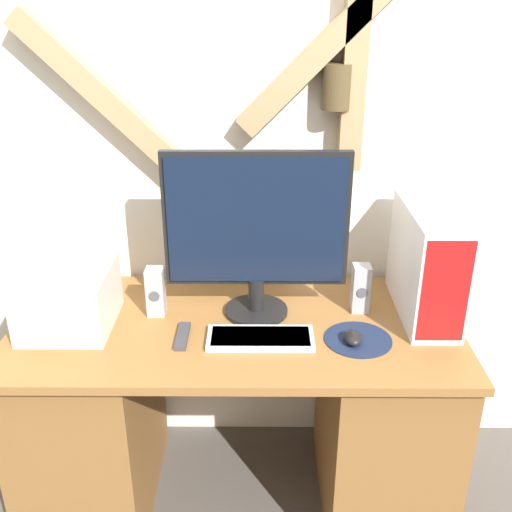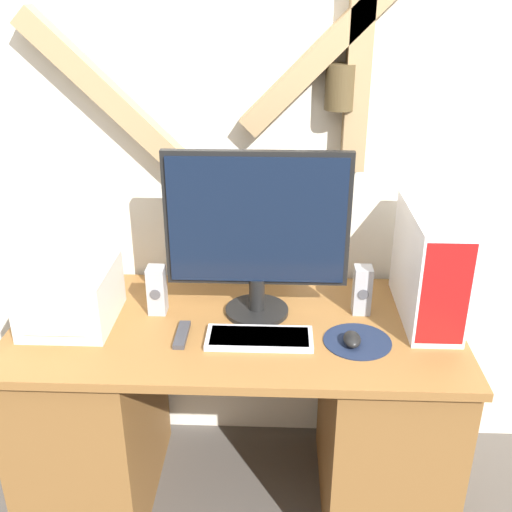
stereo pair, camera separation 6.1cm
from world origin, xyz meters
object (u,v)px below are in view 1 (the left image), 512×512
monitor (256,228)px  keyboard (261,338)px  speaker_right (361,288)px  remote_control (183,336)px  speaker_left (156,292)px  computer_tower (427,262)px  mouse (353,338)px  printer (68,298)px

monitor → keyboard: monitor is taller
speaker_right → remote_control: 0.64m
speaker_left → remote_control: speaker_left is taller
computer_tower → monitor: bearing=-179.2°
mouse → remote_control: bearing=176.9°
printer → remote_control: (0.39, -0.09, -0.09)m
keyboard → remote_control: bearing=177.1°
speaker_left → computer_tower: bearing=1.2°
speaker_right → monitor: bearing=-177.4°
speaker_left → speaker_right: (0.71, 0.03, 0.00)m
speaker_right → speaker_left: bearing=-177.7°
monitor → mouse: 0.48m
mouse → speaker_left: size_ratio=0.50×
monitor → remote_control: monitor is taller
keyboard → speaker_right: (0.35, 0.20, 0.08)m
speaker_left → printer: bearing=-165.5°
monitor → computer_tower: 0.60m
mouse → remote_control: 0.55m
computer_tower → speaker_right: bearing=177.6°
computer_tower → speaker_right: computer_tower is taller
keyboard → computer_tower: computer_tower is taller
computer_tower → printer: 1.22m
mouse → printer: size_ratio=0.27×
monitor → printer: (-0.63, -0.08, -0.22)m
printer → monitor: bearing=7.7°
monitor → speaker_left: monitor is taller
keyboard → monitor: bearing=94.7°
mouse → speaker_right: (0.05, 0.22, 0.06)m
speaker_left → monitor: bearing=2.0°
monitor → computer_tower: bearing=0.8°
monitor → keyboard: bearing=-85.3°
printer → remote_control: bearing=-12.7°
speaker_left → remote_control: 0.21m
mouse → remote_control: size_ratio=0.56×
computer_tower → printer: size_ratio=1.38×
computer_tower → printer: (-1.21, -0.09, -0.09)m
mouse → speaker_right: bearing=76.2°
speaker_right → keyboard: bearing=-150.0°
printer → keyboard: bearing=-8.9°
speaker_left → remote_control: (0.11, -0.16, -0.08)m
keyboard → mouse: (0.30, -0.02, 0.01)m
keyboard → speaker_right: 0.41m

